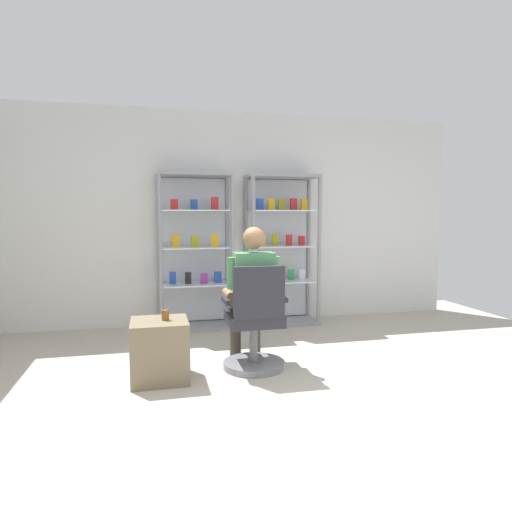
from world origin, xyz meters
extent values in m
plane|color=#B2A899|center=(0.00, 0.00, 0.00)|extent=(7.20, 7.20, 0.00)
cube|color=silver|center=(0.00, 3.00, 1.35)|extent=(6.00, 0.10, 2.70)
cylinder|color=gray|center=(-0.98, 2.50, 0.95)|extent=(0.05, 0.05, 1.90)
cylinder|color=gray|center=(-0.13, 2.50, 0.95)|extent=(0.05, 0.05, 1.90)
cylinder|color=gray|center=(-0.98, 2.90, 0.95)|extent=(0.05, 0.05, 1.90)
cylinder|color=gray|center=(-0.13, 2.90, 0.95)|extent=(0.05, 0.05, 1.90)
cube|color=gray|center=(-0.55, 2.70, 1.88)|extent=(0.90, 0.45, 0.04)
cube|color=gray|center=(-0.55, 2.70, 0.02)|extent=(0.90, 0.45, 0.04)
cube|color=silver|center=(-0.55, 2.92, 0.95)|extent=(0.84, 0.02, 1.80)
cube|color=silver|center=(-0.55, 2.70, 0.55)|extent=(0.82, 0.39, 0.02)
cube|color=#264CB2|center=(-0.83, 2.71, 0.63)|extent=(0.08, 0.05, 0.15)
cube|color=black|center=(-0.64, 2.70, 0.63)|extent=(0.08, 0.04, 0.14)
cube|color=purple|center=(-0.45, 2.68, 0.62)|extent=(0.09, 0.04, 0.12)
cube|color=#264CB2|center=(-0.27, 2.74, 0.63)|extent=(0.09, 0.05, 0.13)
cube|color=silver|center=(-0.55, 2.70, 1.00)|extent=(0.82, 0.39, 0.02)
cube|color=gold|center=(-0.78, 2.71, 1.09)|extent=(0.09, 0.05, 0.16)
cube|color=#999919|center=(-0.55, 2.69, 1.08)|extent=(0.09, 0.05, 0.13)
cube|color=gold|center=(-0.32, 2.66, 1.09)|extent=(0.09, 0.04, 0.15)
cube|color=silver|center=(-0.55, 2.70, 1.45)|extent=(0.82, 0.39, 0.02)
cube|color=red|center=(-0.80, 2.65, 1.52)|extent=(0.09, 0.05, 0.13)
cube|color=#264CB2|center=(-0.56, 2.73, 1.52)|extent=(0.08, 0.05, 0.13)
cube|color=red|center=(-0.31, 2.66, 1.53)|extent=(0.09, 0.06, 0.15)
cylinder|color=gray|center=(0.13, 2.50, 0.95)|extent=(0.05, 0.05, 1.90)
cylinder|color=gray|center=(0.98, 2.50, 0.95)|extent=(0.05, 0.05, 1.90)
cylinder|color=gray|center=(0.13, 2.90, 0.95)|extent=(0.05, 0.05, 1.90)
cylinder|color=gray|center=(0.98, 2.90, 0.95)|extent=(0.05, 0.05, 1.90)
cube|color=gray|center=(0.55, 2.70, 1.88)|extent=(0.90, 0.45, 0.04)
cube|color=gray|center=(0.55, 2.70, 0.02)|extent=(0.90, 0.45, 0.04)
cube|color=silver|center=(0.55, 2.92, 0.95)|extent=(0.84, 0.02, 1.80)
cube|color=silver|center=(0.55, 2.70, 0.55)|extent=(0.82, 0.39, 0.02)
cube|color=gold|center=(0.27, 2.68, 0.64)|extent=(0.07, 0.04, 0.16)
cube|color=silver|center=(0.41, 2.71, 0.64)|extent=(0.07, 0.05, 0.16)
cube|color=gold|center=(0.55, 2.74, 0.63)|extent=(0.09, 0.05, 0.15)
cube|color=#268C4C|center=(0.69, 2.74, 0.62)|extent=(0.08, 0.04, 0.13)
cube|color=silver|center=(0.83, 2.74, 0.62)|extent=(0.08, 0.05, 0.13)
cube|color=silver|center=(0.55, 2.70, 1.00)|extent=(0.82, 0.39, 0.02)
cube|color=gold|center=(0.28, 2.67, 1.09)|extent=(0.08, 0.04, 0.16)
cube|color=#999919|center=(0.46, 2.72, 1.08)|extent=(0.08, 0.05, 0.15)
cube|color=red|center=(0.64, 2.69, 1.08)|extent=(0.08, 0.04, 0.14)
cube|color=red|center=(0.82, 2.73, 1.07)|extent=(0.08, 0.04, 0.12)
cube|color=silver|center=(0.55, 2.70, 1.45)|extent=(0.82, 0.39, 0.02)
cube|color=#264CB2|center=(0.26, 2.70, 1.53)|extent=(0.09, 0.05, 0.14)
cube|color=gold|center=(0.40, 2.70, 1.53)|extent=(0.08, 0.04, 0.15)
cube|color=#999919|center=(0.55, 2.74, 1.53)|extent=(0.08, 0.03, 0.15)
cube|color=red|center=(0.70, 2.71, 1.53)|extent=(0.09, 0.05, 0.15)
cube|color=gold|center=(0.85, 2.72, 1.53)|extent=(0.08, 0.04, 0.14)
cylinder|color=slate|center=(-0.18, 1.13, 0.03)|extent=(0.56, 0.56, 0.06)
cylinder|color=slate|center=(-0.18, 1.13, 0.24)|extent=(0.07, 0.07, 0.41)
cube|color=#26262D|center=(-0.18, 1.13, 0.46)|extent=(0.49, 0.49, 0.10)
cube|color=#26262D|center=(-0.18, 0.92, 0.73)|extent=(0.44, 0.08, 0.45)
cube|color=#26262D|center=(0.08, 1.13, 0.64)|extent=(0.04, 0.30, 0.04)
cube|color=#26262D|center=(-0.44, 1.13, 0.64)|extent=(0.04, 0.30, 0.04)
cylinder|color=#3F382D|center=(-0.08, 1.33, 0.56)|extent=(0.14, 0.40, 0.14)
cylinder|color=#3F382D|center=(-0.08, 1.53, 0.28)|extent=(0.11, 0.11, 0.56)
cylinder|color=#3F382D|center=(-0.28, 1.33, 0.56)|extent=(0.14, 0.40, 0.14)
cylinder|color=#3F382D|center=(-0.28, 1.53, 0.28)|extent=(0.11, 0.11, 0.56)
cube|color=#4C8C59|center=(-0.18, 1.13, 0.81)|extent=(0.36, 0.22, 0.50)
sphere|color=#99704C|center=(-0.18, 1.13, 1.19)|extent=(0.20, 0.20, 0.20)
cylinder|color=#4C8C59|center=(0.02, 1.13, 0.88)|extent=(0.09, 0.09, 0.28)
cylinder|color=#99704C|center=(0.02, 1.31, 0.66)|extent=(0.08, 0.30, 0.08)
cylinder|color=#4C8C59|center=(-0.38, 1.13, 0.88)|extent=(0.09, 0.09, 0.28)
cylinder|color=#99704C|center=(-0.38, 1.31, 0.66)|extent=(0.08, 0.30, 0.08)
cube|color=#72664C|center=(-1.02, 1.02, 0.26)|extent=(0.47, 0.46, 0.51)
cylinder|color=brown|center=(-0.97, 1.02, 0.56)|extent=(0.06, 0.06, 0.09)
camera|label=1|loc=(-1.08, -2.76, 1.39)|focal=31.45mm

